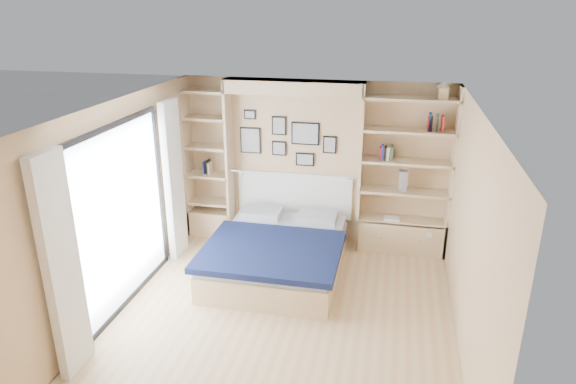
# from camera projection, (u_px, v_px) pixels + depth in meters

# --- Properties ---
(ground) EXTENTS (4.50, 4.50, 0.00)m
(ground) POSITION_uv_depth(u_px,v_px,m) (283.00, 317.00, 6.14)
(ground) COLOR tan
(ground) RESTS_ON ground
(room_shell) EXTENTS (4.50, 4.50, 4.50)m
(room_shell) POSITION_uv_depth(u_px,v_px,m) (280.00, 188.00, 7.23)
(room_shell) COLOR tan
(room_shell) RESTS_ON ground
(bed) EXTENTS (1.79, 2.27, 1.07)m
(bed) POSITION_uv_depth(u_px,v_px,m) (278.00, 253.00, 7.09)
(bed) COLOR beige
(bed) RESTS_ON ground
(photo_gallery) EXTENTS (1.48, 0.02, 0.82)m
(photo_gallery) POSITION_uv_depth(u_px,v_px,m) (285.00, 139.00, 7.70)
(photo_gallery) COLOR black
(photo_gallery) RESTS_ON ground
(reading_lamps) EXTENTS (1.92, 0.12, 0.15)m
(reading_lamps) POSITION_uv_depth(u_px,v_px,m) (292.00, 176.00, 7.65)
(reading_lamps) COLOR silver
(reading_lamps) RESTS_ON ground
(shelf_decor) EXTENTS (3.56, 0.23, 2.03)m
(shelf_decor) POSITION_uv_depth(u_px,v_px,m) (393.00, 141.00, 7.22)
(shelf_decor) COLOR #A51E1E
(shelf_decor) RESTS_ON ground
(deck) EXTENTS (3.20, 4.00, 0.05)m
(deck) POSITION_uv_depth(u_px,v_px,m) (20.00, 284.00, 6.84)
(deck) COLOR brown
(deck) RESTS_ON ground
(deck_chair) EXTENTS (0.61, 0.90, 0.85)m
(deck_chair) POSITION_uv_depth(u_px,v_px,m) (56.00, 218.00, 7.92)
(deck_chair) COLOR tan
(deck_chair) RESTS_ON ground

